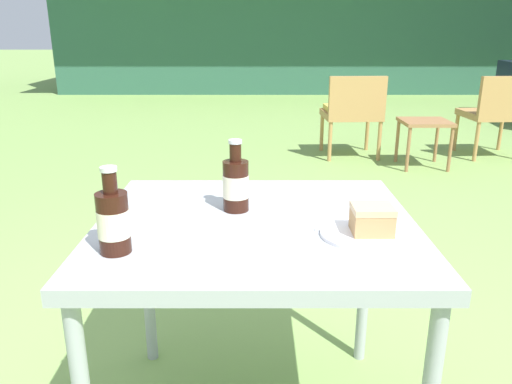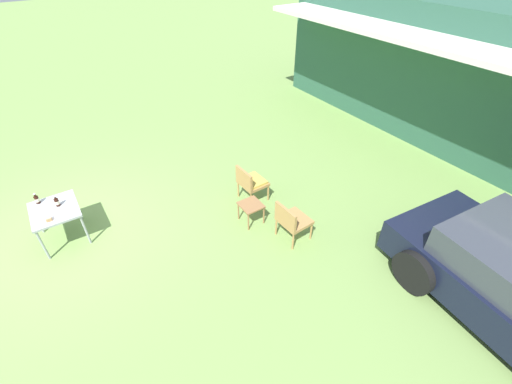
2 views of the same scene
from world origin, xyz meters
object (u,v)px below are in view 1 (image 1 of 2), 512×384
patio_table (256,243)px  cola_bottle_far (113,221)px  wicker_chair_plain (497,110)px  cake_on_plate (367,225)px  cola_bottle_near (236,184)px  wicker_chair_cushioned (352,110)px  garden_side_table (425,127)px

patio_table → cola_bottle_far: cola_bottle_far is taller
wicker_chair_plain → patio_table: 4.14m
cake_on_plate → cola_bottle_near: bearing=150.4°
wicker_chair_cushioned → cola_bottle_far: 3.88m
cola_bottle_near → wicker_chair_cushioned: bearing=74.0°
wicker_chair_cushioned → cola_bottle_far: (-1.24, -3.67, 0.31)m
garden_side_table → cola_bottle_near: bearing=-117.2°
wicker_chair_cushioned → garden_side_table: size_ratio=1.86×
cola_bottle_far → wicker_chair_plain: bearing=54.4°
wicker_chair_cushioned → cake_on_plate: wicker_chair_cushioned is taller
cake_on_plate → patio_table: bearing=159.6°
wicker_chair_plain → patio_table: size_ratio=0.91×
patio_table → cola_bottle_near: 0.18m
garden_side_table → cake_on_plate: cake_on_plate is taller
wicker_chair_cushioned → cake_on_plate: bearing=77.1°
garden_side_table → cake_on_plate: size_ratio=2.07×
garden_side_table → wicker_chair_plain: bearing=23.8°
garden_side_table → patio_table: size_ratio=0.49×
wicker_chair_plain → garden_side_table: wicker_chair_plain is taller
patio_table → cake_on_plate: (0.28, -0.10, 0.10)m
cola_bottle_far → cola_bottle_near: bearing=46.4°
wicker_chair_plain → cake_on_plate: (-2.00, -3.55, 0.26)m
wicker_chair_cushioned → patio_table: 3.59m
wicker_chair_plain → cola_bottle_far: cola_bottle_far is taller
patio_table → garden_side_table: bearing=64.3°
cake_on_plate → cola_bottle_near: cola_bottle_near is taller
wicker_chair_plain → cola_bottle_near: bearing=51.9°
garden_side_table → cola_bottle_near: cola_bottle_near is taller
cola_bottle_far → cake_on_plate: bearing=8.7°
wicker_chair_plain → garden_side_table: 0.87m
garden_side_table → cake_on_plate: 3.45m
wicker_chair_cushioned → wicker_chair_plain: bearing=176.4°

